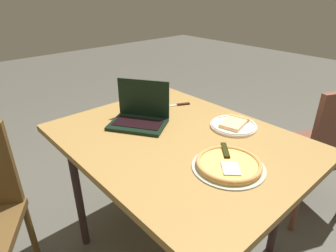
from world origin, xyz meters
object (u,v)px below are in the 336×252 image
Objects in this scene: pizza_plate at (234,125)px; pizza_tray at (229,164)px; laptop at (140,115)px; table_knife at (178,105)px; chair_near at (321,146)px; dining_table at (178,148)px.

pizza_tray is at bearing 123.33° from pizza_plate.
pizza_plate reaches higher than pizza_tray.
laptop is at bearing 1.55° from pizza_tray.
pizza_tray reaches higher than table_knife.
table_knife is at bearing 40.74° from chair_near.
table_knife is (0.65, -0.32, -0.01)m from pizza_tray.
dining_table is 0.29m from laptop.
pizza_plate is at bearing -111.02° from dining_table.
pizza_plate is (-0.12, -0.30, 0.08)m from dining_table.
dining_table is 0.35m from pizza_tray.
dining_table is 5.02× the size of pizza_plate.
laptop is 1.91× the size of table_knife.
pizza_plate is 0.40m from pizza_tray.
pizza_plate is 0.43m from table_knife.
table_knife is 0.96m from chair_near.
table_knife reaches higher than dining_table.
dining_table is 6.53× the size of table_knife.
pizza_plate is 0.26× the size of chair_near.
chair_near is at bearing -114.66° from pizza_plate.
laptop is 1.18× the size of pizza_tray.
pizza_plate is 0.70m from chair_near.
laptop reaches higher than table_knife.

